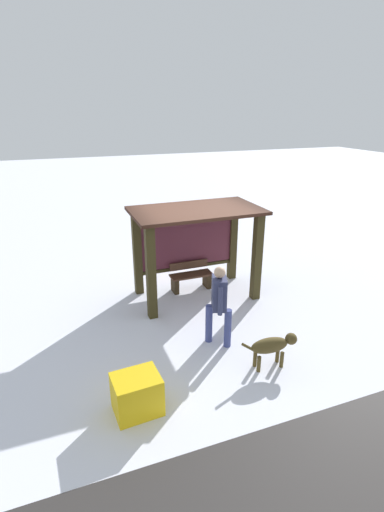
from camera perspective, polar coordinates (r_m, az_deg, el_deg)
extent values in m
plane|color=silver|center=(9.48, 0.61, -5.88)|extent=(60.00, 60.00, 0.00)
cube|color=#352D15|center=(8.11, -6.19, -2.61)|extent=(0.19, 0.19, 2.12)
cube|color=#352D15|center=(9.03, 9.76, -0.24)|extent=(0.19, 0.19, 2.12)
cube|color=#352D15|center=(9.28, -8.24, 0.44)|extent=(0.19, 0.19, 2.12)
cube|color=#352D15|center=(10.09, 6.13, 2.29)|extent=(0.19, 0.19, 2.12)
cube|color=#341D14|center=(8.70, 0.67, 6.85)|extent=(2.98, 1.69, 0.07)
cube|color=#56222E|center=(9.54, -0.76, 2.58)|extent=(2.38, 0.08, 1.40)
cube|color=#352D15|center=(9.79, -0.70, -1.68)|extent=(2.38, 0.06, 0.08)
cube|color=#4F3223|center=(9.59, -0.12, -2.85)|extent=(1.07, 0.39, 0.05)
cube|color=#4F3223|center=(9.66, -0.49, -1.36)|extent=(1.02, 0.04, 0.20)
cube|color=#322515|center=(9.83, 2.26, -3.61)|extent=(0.12, 0.33, 0.38)
cube|color=#322515|center=(9.55, -2.57, -4.39)|extent=(0.12, 0.33, 0.38)
cube|color=navy|center=(7.14, 4.11, -5.59)|extent=(0.38, 0.47, 0.63)
sphere|color=tan|center=(6.96, 4.20, -2.49)|extent=(0.22, 0.22, 0.22)
cylinder|color=#39427D|center=(7.43, 5.40, -10.78)|extent=(0.18, 0.18, 0.80)
cylinder|color=#39427D|center=(7.55, 2.56, -10.12)|extent=(0.18, 0.18, 0.80)
cylinder|color=navy|center=(6.93, 4.28, -6.77)|extent=(0.11, 0.11, 0.57)
cylinder|color=navy|center=(7.38, 3.94, -4.92)|extent=(0.11, 0.11, 0.57)
ellipsoid|color=#4C3F1E|center=(6.98, 11.60, -13.05)|extent=(0.72, 0.31, 0.28)
sphere|color=#4C3F1E|center=(7.14, 14.70, -11.97)|extent=(0.21, 0.21, 0.21)
cylinder|color=#4C3F1E|center=(6.80, 8.47, -13.43)|extent=(0.26, 0.07, 0.21)
cylinder|color=#4C3F1E|center=(7.19, 13.35, -14.94)|extent=(0.07, 0.07, 0.30)
cylinder|color=#4C3F1E|center=(7.30, 12.75, -14.27)|extent=(0.07, 0.07, 0.30)
cylinder|color=#4C3F1E|center=(7.01, 10.03, -15.73)|extent=(0.07, 0.07, 0.30)
cylinder|color=#4C3F1E|center=(7.12, 9.46, -15.03)|extent=(0.07, 0.07, 0.30)
cube|color=yellow|center=(6.14, -8.29, -19.89)|extent=(0.73, 0.60, 0.62)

